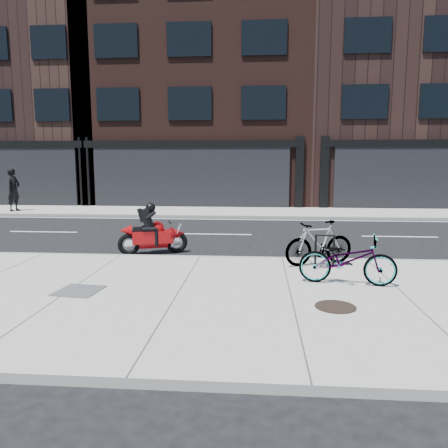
# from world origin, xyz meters

# --- Properties ---
(ground) EXTENTS (120.00, 120.00, 0.00)m
(ground) POSITION_xyz_m (0.00, 0.00, 0.00)
(ground) COLOR black
(ground) RESTS_ON ground
(sidewalk_near) EXTENTS (60.00, 6.00, 0.13)m
(sidewalk_near) POSITION_xyz_m (0.00, -5.00, 0.07)
(sidewalk_near) COLOR gray
(sidewalk_near) RESTS_ON ground
(sidewalk_far) EXTENTS (60.00, 3.50, 0.13)m
(sidewalk_far) POSITION_xyz_m (0.00, 7.75, 0.07)
(sidewalk_far) COLOR gray
(sidewalk_far) RESTS_ON ground
(building_midwest) EXTENTS (10.00, 10.00, 12.00)m
(building_midwest) POSITION_xyz_m (-12.00, 14.50, 6.00)
(building_midwest) COLOR black
(building_midwest) RESTS_ON ground
(building_center) EXTENTS (12.00, 10.00, 14.50)m
(building_center) POSITION_xyz_m (-2.00, 14.50, 7.25)
(building_center) COLOR black
(building_center) RESTS_ON ground
(building_mideast) EXTENTS (12.00, 10.00, 12.50)m
(building_mideast) POSITION_xyz_m (10.00, 14.50, 6.25)
(building_mideast) COLOR black
(building_mideast) RESTS_ON ground
(bike_rack) EXTENTS (0.43, 0.13, 0.74)m
(bike_rack) POSITION_xyz_m (2.89, -2.77, 0.56)
(bike_rack) COLOR black
(bike_rack) RESTS_ON sidewalk_near
(bicycle_front) EXTENTS (1.89, 0.90, 0.95)m
(bicycle_front) POSITION_xyz_m (3.11, -4.11, 0.61)
(bicycle_front) COLOR gray
(bicycle_front) RESTS_ON sidewalk_near
(bicycle_rear) EXTENTS (1.72, 1.07, 1.00)m
(bicycle_rear) POSITION_xyz_m (2.78, -2.60, 0.63)
(bicycle_rear) COLOR gray
(bicycle_rear) RESTS_ON sidewalk_near
(motorcycle) EXTENTS (1.79, 0.79, 1.38)m
(motorcycle) POSITION_xyz_m (-1.29, -1.14, 0.56)
(motorcycle) COLOR black
(motorcycle) RESTS_ON ground
(pedestrian) EXTENTS (0.58, 0.79, 1.98)m
(pedestrian) POSITION_xyz_m (-9.84, 6.89, 1.12)
(pedestrian) COLOR black
(pedestrian) RESTS_ON sidewalk_far
(manhole_cover) EXTENTS (0.85, 0.85, 0.02)m
(manhole_cover) POSITION_xyz_m (2.67, -5.48, 0.14)
(manhole_cover) COLOR black
(manhole_cover) RESTS_ON sidewalk_near
(utility_grate) EXTENTS (0.83, 0.83, 0.02)m
(utility_grate) POSITION_xyz_m (-1.81, -4.96, 0.14)
(utility_grate) COLOR #47484A
(utility_grate) RESTS_ON sidewalk_near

